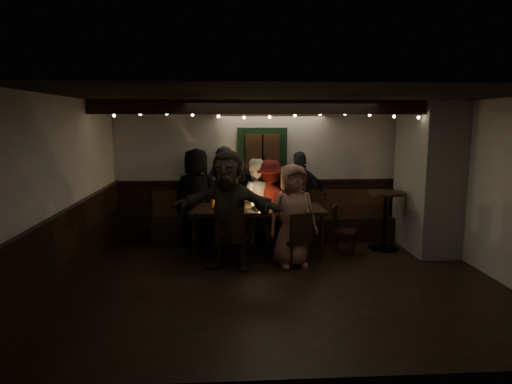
{
  "coord_description": "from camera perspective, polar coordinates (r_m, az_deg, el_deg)",
  "views": [
    {
      "loc": [
        -0.88,
        -6.24,
        2.29
      ],
      "look_at": [
        -0.37,
        1.6,
        1.05
      ],
      "focal_mm": 32.0,
      "sensor_mm": 36.0,
      "label": 1
    }
  ],
  "objects": [
    {
      "name": "person_e",
      "position": [
        8.53,
        5.55,
        -0.71
      ],
      "size": [
        1.04,
        0.5,
        1.72
      ],
      "primitive_type": "imported",
      "rotation": [
        0.0,
        0.0,
        3.22
      ],
      "color": "black",
      "rests_on": "ground"
    },
    {
      "name": "high_top",
      "position": [
        8.43,
        15.84,
        -2.54
      ],
      "size": [
        0.65,
        0.65,
        1.04
      ],
      "color": "black",
      "rests_on": "ground"
    },
    {
      "name": "person_c",
      "position": [
        8.52,
        -0.17,
        -1.14
      ],
      "size": [
        0.79,
        0.62,
        1.59
      ],
      "primitive_type": "imported",
      "rotation": [
        0.0,
        0.0,
        3.17
      ],
      "color": "silver",
      "rests_on": "ground"
    },
    {
      "name": "person_a",
      "position": [
        8.47,
        -7.42,
        -0.6
      ],
      "size": [
        0.99,
        0.77,
        1.78
      ],
      "primitive_type": "imported",
      "rotation": [
        0.0,
        0.0,
        2.89
      ],
      "color": "black",
      "rests_on": "ground"
    },
    {
      "name": "person_f",
      "position": [
        7.01,
        -3.5,
        -2.24
      ],
      "size": [
        1.81,
        1.03,
        1.86
      ],
      "primitive_type": "imported",
      "rotation": [
        0.0,
        0.0,
        -0.29
      ],
      "color": "#312923",
      "rests_on": "ground"
    },
    {
      "name": "dining_table",
      "position": [
        7.8,
        0.08,
        -2.46
      ],
      "size": [
        2.27,
        0.97,
        0.98
      ],
      "color": "black",
      "rests_on": "ground"
    },
    {
      "name": "chair_near_right",
      "position": [
        7.16,
        5.25,
        -5.58
      ],
      "size": [
        0.53,
        0.53,
        0.88
      ],
      "color": "black",
      "rests_on": "ground"
    },
    {
      "name": "chair_end",
      "position": [
        8.03,
        10.4,
        -4.22
      ],
      "size": [
        0.5,
        0.5,
        0.85
      ],
      "color": "black",
      "rests_on": "ground"
    },
    {
      "name": "chair_near_left",
      "position": [
        7.06,
        -3.13,
        -5.26
      ],
      "size": [
        0.54,
        0.54,
        0.99
      ],
      "color": "black",
      "rests_on": "ground"
    },
    {
      "name": "person_b",
      "position": [
        8.52,
        -4.02,
        -0.35
      ],
      "size": [
        0.69,
        0.47,
        1.83
      ],
      "primitive_type": "imported",
      "rotation": [
        0.0,
        0.0,
        3.09
      ],
      "color": "black",
      "rests_on": "ground"
    },
    {
      "name": "room",
      "position": [
        7.99,
        10.44,
        0.08
      ],
      "size": [
        6.02,
        5.01,
        2.62
      ],
      "color": "black",
      "rests_on": "ground"
    },
    {
      "name": "person_g",
      "position": [
        7.17,
        4.59,
        -2.94
      ],
      "size": [
        0.89,
        0.69,
        1.63
      ],
      "primitive_type": "imported",
      "rotation": [
        0.0,
        0.0,
        0.24
      ],
      "color": "#9C6A57",
      "rests_on": "ground"
    },
    {
      "name": "person_d",
      "position": [
        8.5,
        1.81,
        -1.24
      ],
      "size": [
        1.15,
        0.89,
        1.57
      ],
      "primitive_type": "imported",
      "rotation": [
        0.0,
        0.0,
        2.79
      ],
      "color": "#450E0D",
      "rests_on": "ground"
    }
  ]
}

